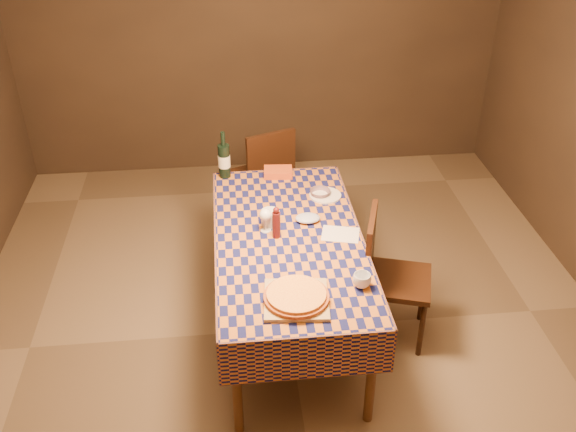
{
  "coord_description": "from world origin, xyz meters",
  "views": [
    {
      "loc": [
        -0.36,
        -3.34,
        3.06
      ],
      "look_at": [
        0.0,
        0.05,
        0.9
      ],
      "focal_mm": 40.0,
      "sensor_mm": 36.0,
      "label": 1
    }
  ],
  "objects_px": {
    "bowl": "(320,193)",
    "chair_right": "(386,270)",
    "dining_table": "(289,247)",
    "white_plate": "(325,195)",
    "wine_bottle": "(224,160)",
    "pizza": "(296,296)",
    "chair_far": "(265,173)",
    "cutting_board": "(296,300)"
  },
  "relations": [
    {
      "from": "dining_table",
      "to": "pizza",
      "type": "distance_m",
      "value": 0.64
    },
    {
      "from": "dining_table",
      "to": "cutting_board",
      "type": "bearing_deg",
      "value": -92.42
    },
    {
      "from": "cutting_board",
      "to": "chair_far",
      "type": "xyz_separation_m",
      "value": [
        -0.03,
        1.96,
        -0.26
      ]
    },
    {
      "from": "cutting_board",
      "to": "pizza",
      "type": "distance_m",
      "value": 0.03
    },
    {
      "from": "white_plate",
      "to": "chair_far",
      "type": "bearing_deg",
      "value": 113.29
    },
    {
      "from": "bowl",
      "to": "chair_far",
      "type": "relative_size",
      "value": 0.15
    },
    {
      "from": "bowl",
      "to": "wine_bottle",
      "type": "bearing_deg",
      "value": 151.35
    },
    {
      "from": "bowl",
      "to": "chair_far",
      "type": "distance_m",
      "value": 0.94
    },
    {
      "from": "cutting_board",
      "to": "chair_right",
      "type": "height_order",
      "value": "chair_right"
    },
    {
      "from": "chair_right",
      "to": "bowl",
      "type": "bearing_deg",
      "value": 121.48
    },
    {
      "from": "bowl",
      "to": "chair_right",
      "type": "xyz_separation_m",
      "value": [
        0.36,
        -0.58,
        -0.27
      ]
    },
    {
      "from": "white_plate",
      "to": "chair_far",
      "type": "relative_size",
      "value": 0.24
    },
    {
      "from": "white_plate",
      "to": "chair_far",
      "type": "xyz_separation_m",
      "value": [
        -0.36,
        0.84,
        -0.25
      ]
    },
    {
      "from": "pizza",
      "to": "white_plate",
      "type": "xyz_separation_m",
      "value": [
        0.34,
        1.11,
        -0.03
      ]
    },
    {
      "from": "dining_table",
      "to": "chair_far",
      "type": "bearing_deg",
      "value": 92.27
    },
    {
      "from": "wine_bottle",
      "to": "chair_right",
      "type": "height_order",
      "value": "wine_bottle"
    },
    {
      "from": "white_plate",
      "to": "dining_table",
      "type": "bearing_deg",
      "value": -122.48
    },
    {
      "from": "cutting_board",
      "to": "white_plate",
      "type": "distance_m",
      "value": 1.16
    },
    {
      "from": "wine_bottle",
      "to": "pizza",
      "type": "bearing_deg",
      "value": -76.45
    },
    {
      "from": "chair_right",
      "to": "white_plate",
      "type": "bearing_deg",
      "value": 119.2
    },
    {
      "from": "bowl",
      "to": "chair_right",
      "type": "distance_m",
      "value": 0.73
    },
    {
      "from": "dining_table",
      "to": "white_plate",
      "type": "relative_size",
      "value": 8.21
    },
    {
      "from": "dining_table",
      "to": "chair_right",
      "type": "bearing_deg",
      "value": -7.79
    },
    {
      "from": "cutting_board",
      "to": "chair_far",
      "type": "distance_m",
      "value": 1.97
    },
    {
      "from": "pizza",
      "to": "chair_far",
      "type": "distance_m",
      "value": 1.98
    },
    {
      "from": "pizza",
      "to": "white_plate",
      "type": "bearing_deg",
      "value": 73.18
    },
    {
      "from": "dining_table",
      "to": "white_plate",
      "type": "distance_m",
      "value": 0.58
    },
    {
      "from": "cutting_board",
      "to": "white_plate",
      "type": "xyz_separation_m",
      "value": [
        0.34,
        1.11,
        -0.0
      ]
    },
    {
      "from": "bowl",
      "to": "white_plate",
      "type": "bearing_deg",
      "value": -13.55
    },
    {
      "from": "bowl",
      "to": "chair_far",
      "type": "height_order",
      "value": "chair_far"
    },
    {
      "from": "bowl",
      "to": "white_plate",
      "type": "height_order",
      "value": "bowl"
    },
    {
      "from": "pizza",
      "to": "wine_bottle",
      "type": "relative_size",
      "value": 1.12
    },
    {
      "from": "dining_table",
      "to": "wine_bottle",
      "type": "relative_size",
      "value": 5.17
    },
    {
      "from": "wine_bottle",
      "to": "dining_table",
      "type": "bearing_deg",
      "value": -65.85
    },
    {
      "from": "wine_bottle",
      "to": "white_plate",
      "type": "height_order",
      "value": "wine_bottle"
    },
    {
      "from": "cutting_board",
      "to": "wine_bottle",
      "type": "height_order",
      "value": "wine_bottle"
    },
    {
      "from": "cutting_board",
      "to": "chair_far",
      "type": "relative_size",
      "value": 0.38
    },
    {
      "from": "wine_bottle",
      "to": "chair_far",
      "type": "height_order",
      "value": "wine_bottle"
    },
    {
      "from": "bowl",
      "to": "wine_bottle",
      "type": "xyz_separation_m",
      "value": [
        -0.66,
        0.36,
        0.11
      ]
    },
    {
      "from": "dining_table",
      "to": "bowl",
      "type": "bearing_deg",
      "value": 61.07
    },
    {
      "from": "bowl",
      "to": "chair_far",
      "type": "bearing_deg",
      "value": 111.39
    },
    {
      "from": "bowl",
      "to": "chair_right",
      "type": "height_order",
      "value": "chair_right"
    }
  ]
}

